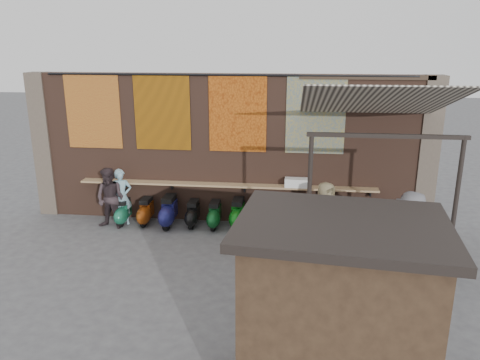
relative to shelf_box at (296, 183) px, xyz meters
The scene contains 35 objects.
ground 3.21m from the shelf_box, 129.02° to the right, with size 70.00×70.00×0.00m, color #474749.
brick_wall 2.05m from the shelf_box, 167.89° to the left, with size 10.00×0.40×4.00m, color brown.
pier_left 7.12m from the shelf_box, behind, with size 0.50×0.50×4.00m, color #4C4238.
pier_right 3.44m from the shelf_box, ahead, with size 0.50×0.50×4.00m, color #4C4238.
eating_counter 1.87m from the shelf_box, behind, with size 8.00×0.32×0.05m, color #9E7A51.
shelf_box is the anchor object (origin of this frame).
tapestry_redgold 5.74m from the shelf_box, behind, with size 1.50×0.02×2.00m, color maroon.
tapestry_sun 3.98m from the shelf_box, behind, with size 1.50×0.02×2.00m, color orange.
tapestry_orange 2.36m from the shelf_box, behind, with size 1.50×0.02×2.00m, color #B35916.
tapestry_multi 1.82m from the shelf_box, 22.42° to the left, with size 1.50×0.02×2.00m, color #244D86.
hang_rail 3.32m from the shelf_box, behind, with size 0.06×0.06×9.50m, color black.
scooter_stool_0 4.74m from the shelf_box, behind, with size 0.32×0.71×0.67m, color #1A6848, non-canonical shape.
scooter_stool_1 4.13m from the shelf_box, behind, with size 0.34×0.75×0.71m, color #8C390C, non-canonical shape.
scooter_stool_2 3.48m from the shelf_box, behind, with size 0.39×0.87×0.83m, color navy, non-canonical shape.
scooter_stool_3 2.88m from the shelf_box, behind, with size 0.33×0.73×0.69m, color black, non-canonical shape.
scooter_stool_4 2.32m from the shelf_box, behind, with size 0.34×0.75×0.71m, color #0E461C, non-canonical shape.
scooter_stool_5 1.76m from the shelf_box, 169.77° to the right, with size 0.37×0.83×0.79m, color #0C5A11, non-canonical shape.
scooter_stool_6 1.25m from the shelf_box, 159.25° to the right, with size 0.40×0.88×0.84m, color navy, non-canonical shape.
scooter_stool_7 0.94m from the shelf_box, 129.59° to the right, with size 0.35×0.78×0.74m, color #A80C16, non-canonical shape.
scooter_stool_8 0.99m from the shelf_box, 35.21° to the right, with size 0.38×0.85×0.81m, color #1E1245, non-canonical shape.
scooter_stool_9 1.35m from the shelf_box, 17.35° to the right, with size 0.37×0.83×0.79m, color #A21535, non-canonical shape.
diner_left 4.70m from the shelf_box, behind, with size 0.56×0.37×1.54m, color #85B3C2.
diner_right 4.90m from the shelf_box, behind, with size 0.80×0.62×1.65m, color #34282C.
shopper_navy 3.27m from the shelf_box, 45.17° to the right, with size 1.03×0.43×1.76m, color black.
shopper_grey 3.49m from the shelf_box, 47.88° to the right, with size 1.22×0.70×1.89m, color slate.
shopper_tan 1.31m from the shelf_box, 54.72° to the right, with size 0.77×0.50×1.57m, color #7B6E4E.
market_stall 6.33m from the shelf_box, 85.25° to the right, with size 2.33×1.75×2.52m, color black.
stall_roof 6.47m from the shelf_box, 85.25° to the right, with size 2.61×2.01×0.12m, color black.
stall_sign 5.48m from the shelf_box, 83.44° to the right, with size 1.20×0.04×0.50m, color gold.
stall_shelf 5.45m from the shelf_box, 83.44° to the right, with size 1.93×0.10×0.06m, color #473321.
awning_canvas 3.16m from the shelf_box, 40.55° to the right, with size 3.20×3.40×0.03m, color beige.
awning_ledger 3.17m from the shelf_box, ahead, with size 3.30×0.08×0.12m, color #33261C.
awning_header 3.80m from the shelf_box, 60.57° to the right, with size 3.00×0.08×0.08m, color black.
awning_post_left 2.93m from the shelf_box, 85.34° to the right, with size 0.09×0.09×3.10m, color black.
awning_post_right 4.21m from the shelf_box, 43.69° to the right, with size 0.09×0.09×3.10m, color black.
Camera 1 is at (1.74, -9.52, 4.76)m, focal length 35.00 mm.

